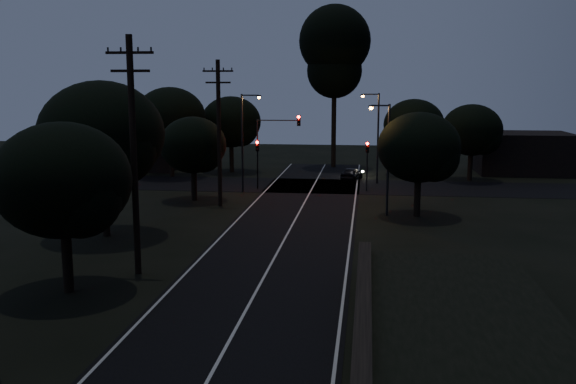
# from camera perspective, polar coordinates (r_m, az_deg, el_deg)

# --- Properties ---
(road_surface) EXTENTS (60.00, 70.00, 0.03)m
(road_surface) POSITION_cam_1_polar(r_m,az_deg,el_deg) (45.32, 1.12, -1.61)
(road_surface) COLOR black
(road_surface) RESTS_ON ground
(utility_pole_mid) EXTENTS (2.20, 0.30, 11.00)m
(utility_pole_mid) POSITION_cam_1_polar(r_m,az_deg,el_deg) (30.20, -13.57, 3.46)
(utility_pole_mid) COLOR black
(utility_pole_mid) RESTS_ON ground
(utility_pole_far) EXTENTS (2.20, 0.30, 10.50)m
(utility_pole_far) POSITION_cam_1_polar(r_m,az_deg,el_deg) (46.45, -6.16, 5.43)
(utility_pole_far) COLOR black
(utility_pole_far) RESTS_ON ground
(tree_left_b) EXTENTS (5.75, 5.75, 7.31)m
(tree_left_b) POSITION_cam_1_polar(r_m,az_deg,el_deg) (28.20, -19.13, 0.72)
(tree_left_b) COLOR black
(tree_left_b) RESTS_ON ground
(tree_left_c) EXTENTS (7.15, 7.15, 9.03)m
(tree_left_c) POSITION_cam_1_polar(r_m,az_deg,el_deg) (38.10, -15.95, 4.74)
(tree_left_c) COLOR black
(tree_left_c) RESTS_ON ground
(tree_left_d) EXTENTS (5.03, 5.03, 6.39)m
(tree_left_d) POSITION_cam_1_polar(r_m,az_deg,el_deg) (48.97, -8.27, 4.02)
(tree_left_d) COLOR black
(tree_left_d) RESTS_ON ground
(tree_far_nw) EXTENTS (5.99, 5.99, 7.58)m
(tree_far_nw) POSITION_cam_1_polar(r_m,az_deg,el_deg) (64.50, -4.92, 6.11)
(tree_far_nw) COLOR black
(tree_far_nw) RESTS_ON ground
(tree_far_w) EXTENTS (6.68, 6.68, 8.52)m
(tree_far_w) POSITION_cam_1_polar(r_m,az_deg,el_deg) (61.85, -10.25, 6.42)
(tree_far_w) COLOR black
(tree_far_w) RESTS_ON ground
(tree_far_ne) EXTENTS (5.83, 5.83, 7.37)m
(tree_far_ne) POSITION_cam_1_polar(r_m,az_deg,el_deg) (63.26, 11.32, 5.76)
(tree_far_ne) COLOR black
(tree_far_ne) RESTS_ON ground
(tree_far_e) EXTENTS (5.51, 5.51, 6.99)m
(tree_far_e) POSITION_cam_1_polar(r_m,az_deg,el_deg) (60.88, 16.21, 5.20)
(tree_far_e) COLOR black
(tree_far_e) RESTS_ON ground
(tree_right_a) EXTENTS (5.51, 5.51, 7.00)m
(tree_right_a) POSITION_cam_1_polar(r_m,az_deg,el_deg) (43.34, 11.83, 3.73)
(tree_right_a) COLOR black
(tree_right_a) RESTS_ON ground
(tall_pine) EXTENTS (7.44, 7.44, 16.90)m
(tall_pine) POSITION_cam_1_polar(r_m,az_deg,el_deg) (68.26, 4.17, 12.43)
(tall_pine) COLOR black
(tall_pine) RESTS_ON ground
(building_left) EXTENTS (10.00, 8.00, 4.40)m
(building_left) POSITION_cam_1_polar(r_m,az_deg,el_deg) (69.91, -13.57, 3.92)
(building_left) COLOR black
(building_left) RESTS_ON ground
(building_right) EXTENTS (9.00, 7.00, 4.00)m
(building_right) POSITION_cam_1_polar(r_m,az_deg,el_deg) (68.19, 20.15, 3.29)
(building_right) COLOR black
(building_right) RESTS_ON ground
(signal_left) EXTENTS (0.28, 0.35, 4.10)m
(signal_left) POSITION_cam_1_polar(r_m,az_deg,el_deg) (54.21, -2.73, 3.27)
(signal_left) COLOR black
(signal_left) RESTS_ON ground
(signal_right) EXTENTS (0.28, 0.35, 4.10)m
(signal_right) POSITION_cam_1_polar(r_m,az_deg,el_deg) (53.41, 7.06, 3.11)
(signal_right) COLOR black
(signal_right) RESTS_ON ground
(signal_mast) EXTENTS (3.70, 0.35, 6.25)m
(signal_mast) POSITION_cam_1_polar(r_m,az_deg,el_deg) (53.80, -0.97, 4.84)
(signal_mast) COLOR black
(signal_mast) RESTS_ON ground
(streetlight_a) EXTENTS (1.66, 0.26, 8.00)m
(streetlight_a) POSITION_cam_1_polar(r_m,az_deg,el_deg) (52.22, -3.89, 4.99)
(streetlight_a) COLOR black
(streetlight_a) RESTS_ON ground
(streetlight_b) EXTENTS (1.66, 0.26, 8.00)m
(streetlight_b) POSITION_cam_1_polar(r_m,az_deg,el_deg) (57.24, 7.82, 5.34)
(streetlight_b) COLOR black
(streetlight_b) RESTS_ON ground
(streetlight_c) EXTENTS (1.46, 0.26, 7.50)m
(streetlight_c) POSITION_cam_1_polar(r_m,az_deg,el_deg) (43.34, 8.68, 3.57)
(streetlight_c) COLOR black
(streetlight_c) RESTS_ON ground
(car) EXTENTS (2.21, 3.71, 1.18)m
(car) POSITION_cam_1_polar(r_m,az_deg,el_deg) (59.68, 5.69, 1.64)
(car) COLOR black
(car) RESTS_ON ground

